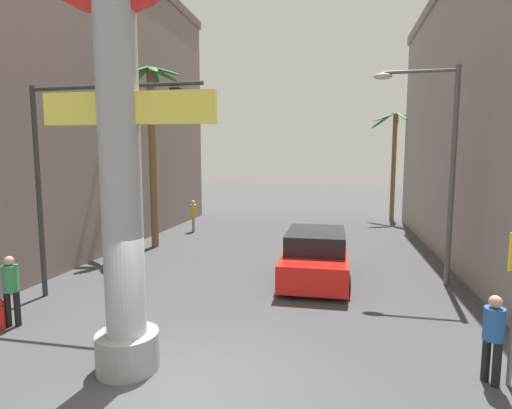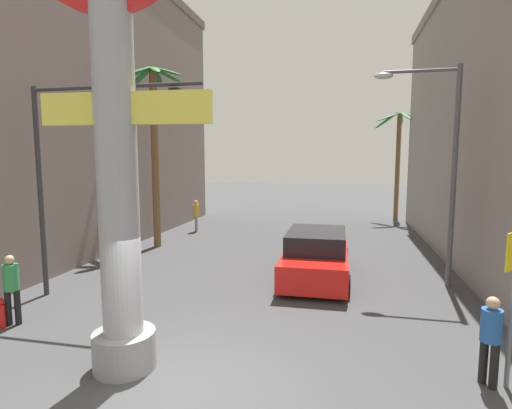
# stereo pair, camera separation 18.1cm
# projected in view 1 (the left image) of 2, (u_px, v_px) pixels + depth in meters

# --- Properties ---
(ground_plane) EXTENTS (90.15, 90.15, 0.00)m
(ground_plane) POSITION_uv_depth(u_px,v_px,m) (277.00, 253.00, 16.52)
(ground_plane) COLOR #424244
(building_left) EXTENTS (7.74, 21.27, 12.81)m
(building_left) POSITION_uv_depth(u_px,v_px,m) (37.00, 100.00, 17.38)
(building_left) COLOR slate
(building_left) RESTS_ON ground
(neon_sign_pole) EXTENTS (3.47, 1.16, 9.78)m
(neon_sign_pole) POSITION_uv_depth(u_px,v_px,m) (119.00, 116.00, 6.95)
(neon_sign_pole) COLOR #9E9EA3
(neon_sign_pole) RESTS_ON ground
(street_lamp) EXTENTS (2.48, 0.28, 6.65)m
(street_lamp) POSITION_uv_depth(u_px,v_px,m) (439.00, 154.00, 12.05)
(street_lamp) COLOR #59595E
(street_lamp) RESTS_ON ground
(traffic_light_mast) EXTENTS (4.91, 0.32, 5.87)m
(traffic_light_mast) POSITION_uv_depth(u_px,v_px,m) (85.00, 150.00, 10.66)
(traffic_light_mast) COLOR #333333
(traffic_light_mast) RESTS_ON ground
(car_lead) EXTENTS (2.16, 4.85, 1.56)m
(car_lead) POSITION_uv_depth(u_px,v_px,m) (316.00, 255.00, 13.14)
(car_lead) COLOR black
(car_lead) RESTS_ON ground
(palm_tree_far_right) EXTENTS (3.35, 3.36, 6.82)m
(palm_tree_far_right) POSITION_uv_depth(u_px,v_px,m) (394.00, 147.00, 25.24)
(palm_tree_far_right) COLOR brown
(palm_tree_far_right) RESTS_ON ground
(palm_tree_mid_left) EXTENTS (2.76, 2.76, 7.85)m
(palm_tree_mid_left) POSITION_uv_depth(u_px,v_px,m) (152.00, 129.00, 17.15)
(palm_tree_mid_left) COLOR brown
(palm_tree_mid_left) RESTS_ON ground
(pedestrian_curb_left) EXTENTS (0.45, 0.45, 1.68)m
(pedestrian_curb_left) POSITION_uv_depth(u_px,v_px,m) (11.00, 286.00, 9.26)
(pedestrian_curb_left) COLOR black
(pedestrian_curb_left) RESTS_ON ground
(pedestrian_by_sign) EXTENTS (0.48, 0.48, 1.59)m
(pedestrian_by_sign) POSITION_uv_depth(u_px,v_px,m) (493.00, 333.00, 6.88)
(pedestrian_by_sign) COLOR black
(pedestrian_by_sign) RESTS_ON ground
(pedestrian_far_left) EXTENTS (0.43, 0.43, 1.69)m
(pedestrian_far_left) POSITION_uv_depth(u_px,v_px,m) (193.00, 213.00, 21.22)
(pedestrian_far_left) COLOR gray
(pedestrian_far_left) RESTS_ON ground
(fire_hydrant) EXTENTS (0.22, 0.22, 0.72)m
(fire_hydrant) POSITION_uv_depth(u_px,v_px,m) (0.00, 314.00, 9.16)
(fire_hydrant) COLOR red
(fire_hydrant) RESTS_ON ground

